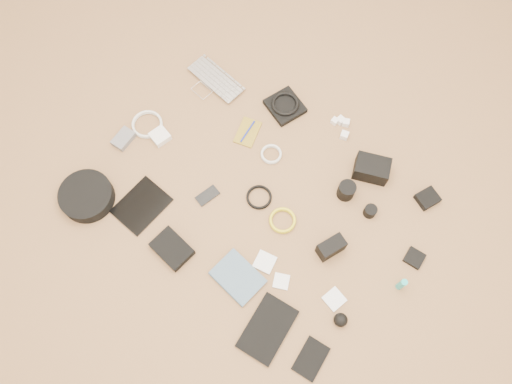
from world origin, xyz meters
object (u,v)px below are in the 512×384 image
Objects in this scene: paperback at (225,290)px; phone at (207,196)px; dslr_camera at (372,169)px; headphone_case at (87,196)px; laptop at (210,85)px; tablet at (142,206)px.

phone is at bearing 55.92° from paperback.
dslr_camera reaches higher than headphone_case.
laptop is at bearing 163.13° from dslr_camera.
phone is (-0.50, -0.51, -0.04)m from dslr_camera.
laptop is 1.45× the size of paperback.
headphone_case is at bearing -126.81° from phone.
laptop is 0.56m from phone.
headphone_case reaches higher than paperback.
tablet is 0.28m from phone.
dslr_camera is 0.65× the size of headphone_case.
headphone_case is 1.17× the size of paperback.
tablet is at bearing -69.81° from laptop.
laptop is 0.76m from headphone_case.
laptop is 1.93× the size of dslr_camera.
headphone_case reaches higher than phone.
dslr_camera reaches higher than tablet.
phone is (0.20, 0.20, -0.00)m from tablet.
tablet is (0.14, -0.64, -0.01)m from laptop.
phone is (0.34, -0.44, -0.01)m from laptop.
laptop is 1.25× the size of headphone_case.
tablet is at bearing 28.55° from headphone_case.
headphone_case reaches higher than laptop.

